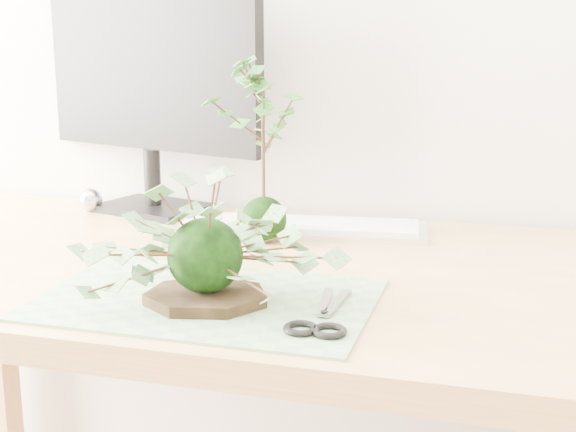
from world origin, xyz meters
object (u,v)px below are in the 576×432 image
object	(u,v)px
ivy_kokedama	(204,221)
desk	(284,321)
monitor	(150,80)
keyboard	(301,227)
maple_kokedama	(263,108)

from	to	relation	value
ivy_kokedama	desk	bearing A→B (deg)	76.37
desk	monitor	size ratio (longest dim) A/B	3.31
desk	keyboard	bearing A→B (deg)	98.44
maple_kokedama	monitor	xyz separation A→B (m)	(-0.28, 0.17, 0.03)
maple_kokedama	keyboard	size ratio (longest dim) A/B	0.71
desk	ivy_kokedama	xyz separation A→B (m)	(-0.05, -0.20, 0.20)
desk	ivy_kokedama	world-z (taller)	ivy_kokedama
ivy_kokedama	keyboard	distance (m)	0.42
ivy_kokedama	keyboard	size ratio (longest dim) A/B	0.70
ivy_kokedama	keyboard	bearing A→B (deg)	87.62
maple_kokedama	monitor	world-z (taller)	monitor
desk	maple_kokedama	bearing A→B (deg)	119.93
ivy_kokedama	monitor	bearing A→B (deg)	121.59
desk	monitor	distance (m)	0.57
monitor	maple_kokedama	bearing A→B (deg)	-14.57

